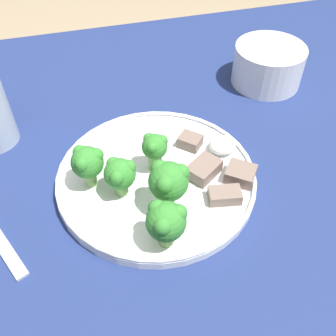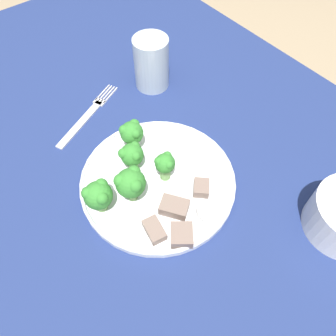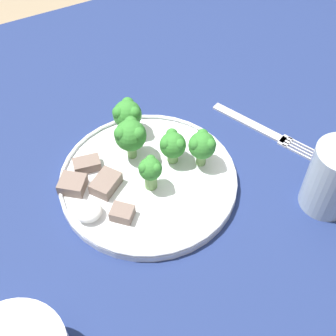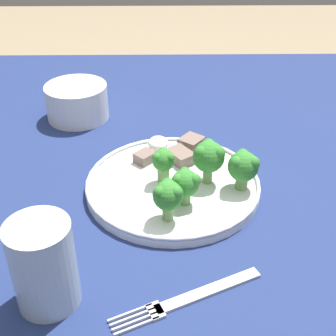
# 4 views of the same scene
# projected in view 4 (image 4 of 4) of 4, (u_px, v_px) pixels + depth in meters

# --- Properties ---
(table) EXTENTS (1.33, 1.00, 0.72)m
(table) POSITION_uv_depth(u_px,v_px,m) (192.00, 254.00, 0.74)
(table) COLOR navy
(table) RESTS_ON ground_plane
(dinner_plate) EXTENTS (0.27, 0.27, 0.02)m
(dinner_plate) POSITION_uv_depth(u_px,v_px,m) (173.00, 184.00, 0.73)
(dinner_plate) COLOR white
(dinner_plate) RESTS_ON table
(fork) EXTENTS (0.10, 0.18, 0.00)m
(fork) POSITION_uv_depth(u_px,v_px,m) (190.00, 298.00, 0.55)
(fork) COLOR silver
(fork) RESTS_ON table
(cream_bowl) EXTENTS (0.12, 0.12, 0.07)m
(cream_bowl) POSITION_uv_depth(u_px,v_px,m) (77.00, 103.00, 0.92)
(cream_bowl) COLOR white
(cream_bowl) RESTS_ON table
(drinking_glass) EXTENTS (0.07, 0.07, 0.11)m
(drinking_glass) POSITION_uv_depth(u_px,v_px,m) (44.00, 269.00, 0.53)
(drinking_glass) COLOR #B2C1CC
(drinking_glass) RESTS_ON table
(broccoli_floret_near_rim_left) EXTENTS (0.05, 0.05, 0.06)m
(broccoli_floret_near_rim_left) POSITION_uv_depth(u_px,v_px,m) (243.00, 166.00, 0.70)
(broccoli_floret_near_rim_left) COLOR #709E56
(broccoli_floret_near_rim_left) RESTS_ON dinner_plate
(broccoli_floret_center_left) EXTENTS (0.04, 0.03, 0.06)m
(broccoli_floret_center_left) POSITION_uv_depth(u_px,v_px,m) (163.00, 162.00, 0.71)
(broccoli_floret_center_left) COLOR #709E56
(broccoli_floret_center_left) RESTS_ON dinner_plate
(broccoli_floret_back_left) EXTENTS (0.04, 0.04, 0.06)m
(broccoli_floret_back_left) POSITION_uv_depth(u_px,v_px,m) (168.00, 195.00, 0.64)
(broccoli_floret_back_left) COLOR #709E56
(broccoli_floret_back_left) RESTS_ON dinner_plate
(broccoli_floret_front_left) EXTENTS (0.05, 0.05, 0.07)m
(broccoli_floret_front_left) POSITION_uv_depth(u_px,v_px,m) (209.00, 156.00, 0.71)
(broccoli_floret_front_left) COLOR #709E56
(broccoli_floret_front_left) RESTS_ON dinner_plate
(broccoli_floret_center_back) EXTENTS (0.04, 0.04, 0.06)m
(broccoli_floret_center_back) POSITION_uv_depth(u_px,v_px,m) (185.00, 183.00, 0.67)
(broccoli_floret_center_back) COLOR #709E56
(broccoli_floret_center_back) RESTS_ON dinner_plate
(meat_slice_front_slice) EXTENTS (0.05, 0.05, 0.02)m
(meat_slice_front_slice) POSITION_uv_depth(u_px,v_px,m) (192.00, 143.00, 0.82)
(meat_slice_front_slice) COLOR #756056
(meat_slice_front_slice) RESTS_ON dinner_plate
(meat_slice_middle_slice) EXTENTS (0.06, 0.05, 0.02)m
(meat_slice_middle_slice) POSITION_uv_depth(u_px,v_px,m) (180.00, 156.00, 0.78)
(meat_slice_middle_slice) COLOR #756056
(meat_slice_middle_slice) RESTS_ON dinner_plate
(meat_slice_rear_slice) EXTENTS (0.04, 0.04, 0.02)m
(meat_slice_rear_slice) POSITION_uv_depth(u_px,v_px,m) (145.00, 157.00, 0.78)
(meat_slice_rear_slice) COLOR #756056
(meat_slice_rear_slice) RESTS_ON dinner_plate
(meat_slice_edge_slice) EXTENTS (0.04, 0.03, 0.02)m
(meat_slice_edge_slice) POSITION_uv_depth(u_px,v_px,m) (209.00, 153.00, 0.79)
(meat_slice_edge_slice) COLOR #756056
(meat_slice_edge_slice) RESTS_ON dinner_plate
(sauce_dollop) EXTENTS (0.04, 0.04, 0.02)m
(sauce_dollop) POSITION_uv_depth(u_px,v_px,m) (158.00, 143.00, 0.81)
(sauce_dollop) COLOR white
(sauce_dollop) RESTS_ON dinner_plate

